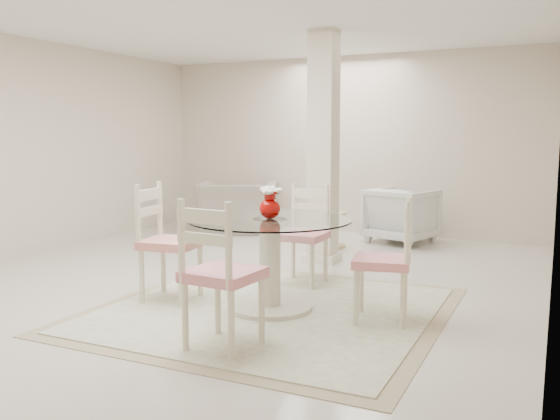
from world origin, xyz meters
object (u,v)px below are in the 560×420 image
at_px(dining_chair_north, 305,227).
at_px(red_vase, 270,203).
at_px(dining_table, 270,264).
at_px(armchair_white, 401,215).
at_px(column, 323,148).
at_px(side_table, 329,231).
at_px(recliner_taupe, 238,207).
at_px(dining_chair_west, 163,233).
at_px(dining_chair_east, 391,252).
at_px(dining_chair_south, 217,264).

bearing_deg(dining_chair_north, red_vase, -83.97).
xyz_separation_m(dining_table, armchair_white, (0.21, 3.74, -0.02)).
height_order(column, dining_chair_north, column).
height_order(dining_chair_north, side_table, dining_chair_north).
relative_size(red_vase, dining_chair_north, 0.25).
xyz_separation_m(recliner_taupe, armchair_white, (2.53, 0.17, -0.00)).
bearing_deg(dining_chair_west, dining_chair_north, -46.58).
xyz_separation_m(dining_chair_east, recliner_taupe, (-3.33, 3.45, -0.19)).
bearing_deg(dining_table, dining_chair_south, -84.50).
height_order(column, dining_table, column).
relative_size(dining_chair_east, dining_chair_south, 0.93).
bearing_deg(red_vase, dining_table, 161.57).
distance_m(column, dining_chair_east, 2.50).
bearing_deg(side_table, red_vase, -79.04).
bearing_deg(side_table, recliner_taupe, 161.03).
bearing_deg(dining_chair_west, side_table, -15.78).
relative_size(dining_chair_east, armchair_white, 1.29).
distance_m(column, dining_chair_west, 2.41).
xyz_separation_m(dining_chair_east, armchair_white, (-0.80, 3.62, -0.19)).
distance_m(dining_chair_north, recliner_taupe, 3.38).
bearing_deg(red_vase, dining_chair_south, -84.55).
bearing_deg(armchair_white, dining_table, 104.17).
xyz_separation_m(column, recliner_taupe, (-1.99, 1.49, -0.96)).
bearing_deg(dining_chair_west, dining_table, -91.16).
distance_m(dining_table, dining_chair_south, 1.05).
xyz_separation_m(red_vase, dining_chair_north, (-0.10, 1.02, -0.35)).
relative_size(column, side_table, 5.62).
xyz_separation_m(column, red_vase, (0.33, -2.08, -0.42)).
height_order(dining_chair_west, recliner_taupe, dining_chair_west).
bearing_deg(side_table, armchair_white, 44.44).
distance_m(red_vase, side_table, 3.11).
bearing_deg(red_vase, column, 98.92).
height_order(dining_table, dining_chair_south, dining_chair_south).
distance_m(dining_chair_east, dining_chair_south, 1.46).
xyz_separation_m(dining_chair_north, dining_chair_south, (0.20, -2.04, 0.04)).
distance_m(dining_table, dining_chair_north, 1.04).
distance_m(recliner_taupe, armchair_white, 2.54).
distance_m(red_vase, dining_chair_south, 1.07).
xyz_separation_m(column, dining_table, (0.33, -2.08, -0.94)).
distance_m(red_vase, recliner_taupe, 4.29).
bearing_deg(red_vase, dining_chair_north, 95.88).
xyz_separation_m(dining_table, dining_chair_south, (0.10, -1.02, 0.21)).
xyz_separation_m(recliner_taupe, side_table, (1.74, -0.60, -0.17)).
bearing_deg(column, side_table, 105.61).
height_order(armchair_white, side_table, armchair_white).
distance_m(recliner_taupe, side_table, 1.85).
bearing_deg(dining_table, column, 98.89).
bearing_deg(armchair_white, red_vase, 104.18).
height_order(red_vase, side_table, red_vase).
bearing_deg(side_table, dining_table, -79.05).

